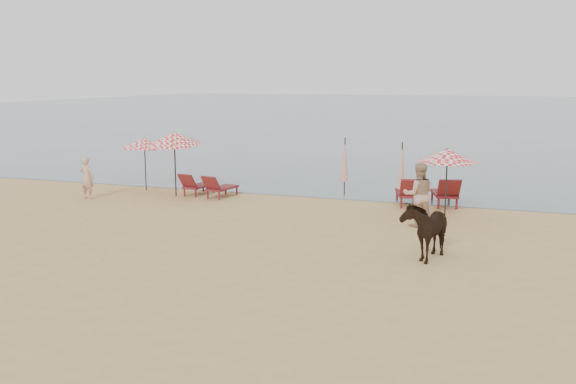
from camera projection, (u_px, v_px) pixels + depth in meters
name	position (u px, v px, depth m)	size (l,w,h in m)	color
ground	(210.00, 282.00, 13.62)	(120.00, 120.00, 0.00)	tan
sea	(471.00, 109.00, 87.85)	(160.00, 140.00, 0.06)	#51606B
lounger_cluster_left	(207.00, 186.00, 23.34)	(1.86, 1.80, 0.59)	maroon
lounger_cluster_right	(427.00, 192.00, 21.57)	(2.38, 2.33, 0.70)	maroon
umbrella_open_left_a	(144.00, 143.00, 24.36)	(1.79, 1.79, 2.04)	black
umbrella_open_left_b	(174.00, 138.00, 23.18)	(1.92, 1.96, 2.45)	black
umbrella_open_right	(447.00, 155.00, 19.25)	(1.80, 1.80, 2.20)	black
umbrella_closed_left	(345.00, 160.00, 23.45)	(0.26, 0.26, 2.14)	black
umbrella_closed_right	(402.00, 166.00, 21.86)	(0.26, 0.26, 2.12)	black
cow	(426.00, 229.00, 15.34)	(0.77, 1.69, 1.43)	black
beachgoer_left	(87.00, 178.00, 22.86)	(0.55, 0.36, 1.52)	tan
beachgoer_right_a	(419.00, 195.00, 18.58)	(0.91, 0.71, 1.88)	tan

